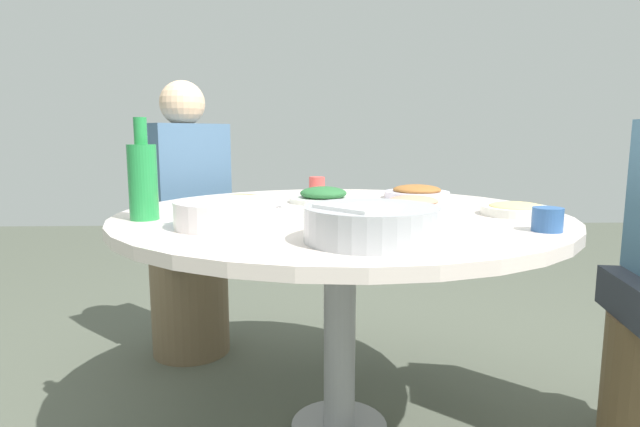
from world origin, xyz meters
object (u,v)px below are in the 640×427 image
object	(u,v)px
dish_tofu_braise	(239,202)
diner_left	(186,185)
tea_cup_far	(317,185)
dish_noodles	(516,209)
tea_cup_near	(547,219)
dish_shrimp	(413,203)
dish_greens	(323,196)
green_bottle	(143,179)
round_dining_table	(340,238)
dish_stirfry	(417,193)
rice_bowl	(371,223)
soup_bowl	(227,214)
stool_for_diner_left	(190,304)

from	to	relation	value
dish_tofu_braise	diner_left	xyz separation A→B (m)	(0.30, -0.56, 0.00)
dish_tofu_braise	tea_cup_far	size ratio (longest dim) A/B	3.56
dish_noodles	tea_cup_near	distance (m)	0.27
tea_cup_far	dish_shrimp	bearing A→B (deg)	123.39
dish_greens	green_bottle	distance (m)	0.64
round_dining_table	dish_stirfry	bearing A→B (deg)	-132.74
dish_greens	dish_tofu_braise	size ratio (longest dim) A/B	1.01
round_dining_table	dish_stirfry	xyz separation A→B (m)	(-0.31, -0.34, 0.10)
rice_bowl	green_bottle	distance (m)	0.68
dish_greens	dish_noodles	size ratio (longest dim) A/B	1.18
dish_stirfry	tea_cup_far	bearing A→B (deg)	-25.07
dish_shrimp	green_bottle	xyz separation A→B (m)	(0.80, 0.19, 0.10)
dish_tofu_braise	tea_cup_near	xyz separation A→B (m)	(-0.81, 0.46, 0.01)
dish_tofu_braise	tea_cup_near	world-z (taller)	tea_cup_near
dish_tofu_braise	green_bottle	size ratio (longest dim) A/B	0.85
tea_cup_near	diner_left	size ratio (longest dim) A/B	0.10
green_bottle	soup_bowl	bearing A→B (deg)	152.98
rice_bowl	stool_for_diner_left	xyz separation A→B (m)	(0.66, -1.12, -0.56)
dish_shrimp	tea_cup_near	bearing A→B (deg)	121.31
dish_stirfry	tea_cup_far	distance (m)	0.41
dish_greens	tea_cup_far	world-z (taller)	tea_cup_far
dish_greens	tea_cup_near	world-z (taller)	tea_cup_near
dish_shrimp	stool_for_diner_left	size ratio (longest dim) A/B	0.50
rice_bowl	diner_left	bearing A→B (deg)	-59.64
stool_for_diner_left	tea_cup_far	bearing A→B (deg)	163.96
dish_shrimp	tea_cup_far	bearing A→B (deg)	-56.61
dish_greens	dish_stirfry	world-z (taller)	dish_greens
green_bottle	stool_for_diner_left	size ratio (longest dim) A/B	0.65
dish_stirfry	tea_cup_far	size ratio (longest dim) A/B	3.60
tea_cup_far	diner_left	bearing A→B (deg)	-16.04
round_dining_table	dish_stirfry	world-z (taller)	dish_stirfry
soup_bowl	tea_cup_near	size ratio (longest dim) A/B	3.93
stool_for_diner_left	dish_shrimp	bearing A→B (deg)	144.60
green_bottle	rice_bowl	bearing A→B (deg)	151.63
dish_shrimp	green_bottle	size ratio (longest dim) A/B	0.78
dish_stirfry	tea_cup_near	xyz separation A→B (m)	(-0.17, 0.68, 0.01)
soup_bowl	dish_noodles	distance (m)	0.85
soup_bowl	dish_greens	size ratio (longest dim) A/B	1.20
tea_cup_near	dish_noodles	bearing A→B (deg)	-97.17
dish_greens	stool_for_diner_left	xyz separation A→B (m)	(0.58, -0.44, -0.54)
diner_left	round_dining_table	bearing A→B (deg)	132.66
dish_noodles	dish_stirfry	world-z (taller)	dish_stirfry
dish_shrimp	round_dining_table	bearing A→B (deg)	14.67
dish_stirfry	stool_for_diner_left	bearing A→B (deg)	-19.74
round_dining_table	dish_noodles	distance (m)	0.53
dish_stirfry	soup_bowl	bearing A→B (deg)	43.30
dish_stirfry	dish_noodles	bearing A→B (deg)	116.23
dish_noodles	green_bottle	world-z (taller)	green_bottle
dish_greens	rice_bowl	bearing A→B (deg)	96.50
round_dining_table	green_bottle	distance (m)	0.61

